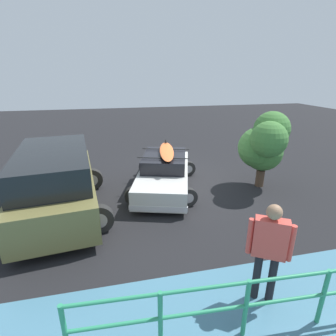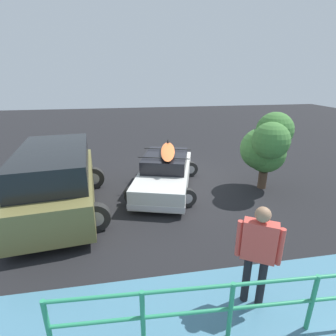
% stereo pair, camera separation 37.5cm
% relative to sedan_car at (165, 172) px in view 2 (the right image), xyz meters
% --- Properties ---
extents(ground_plane, '(44.00, 44.00, 0.02)m').
position_rel_sedan_car_xyz_m(ground_plane, '(-0.69, -0.56, -0.57)').
color(ground_plane, black).
rests_on(ground_plane, ground).
extents(sedan_car, '(2.83, 4.31, 1.45)m').
position_rel_sedan_car_xyz_m(sedan_car, '(0.00, 0.00, 0.00)').
color(sedan_car, silver).
rests_on(sedan_car, ground).
extents(suv_car, '(2.98, 4.84, 1.84)m').
position_rel_sedan_car_xyz_m(suv_car, '(3.25, 1.03, 0.38)').
color(suv_car, brown).
rests_on(suv_car, ground).
extents(person_bystander, '(0.63, 0.45, 1.85)m').
position_rel_sedan_car_xyz_m(person_bystander, '(-0.70, 5.04, 0.55)').
color(person_bystander, black).
rests_on(person_bystander, ground).
extents(railing_fence, '(7.63, 0.48, 1.03)m').
position_rel_sedan_car_xyz_m(railing_fence, '(-1.31, 5.66, 0.11)').
color(railing_fence, '#2D9366').
rests_on(railing_fence, ground).
extents(bush_near_left, '(1.66, 1.85, 2.60)m').
position_rel_sedan_car_xyz_m(bush_near_left, '(-3.25, 0.66, 0.99)').
color(bush_near_left, '#4C3828').
rests_on(bush_near_left, ground).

